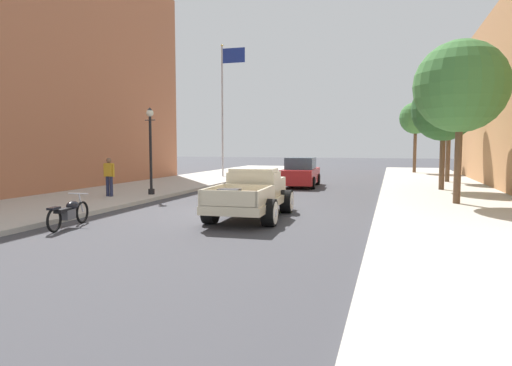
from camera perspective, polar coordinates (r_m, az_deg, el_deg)
ground_plane at (r=15.58m, az=-2.04°, el=-3.80°), size 140.00×140.00×0.00m
sidewalk_left at (r=19.16m, az=-23.03°, el=-2.34°), size 5.50×64.00×0.15m
sidewalk_right at (r=14.92m, az=25.42°, el=-4.35°), size 5.50×64.00×0.15m
hotrod_truck_cream at (r=14.61m, az=-0.36°, el=-1.38°), size 2.33×5.00×1.58m
motorcycle_parked at (r=13.77m, az=-22.67°, el=-3.44°), size 0.63×2.10×0.93m
car_background_red at (r=25.43m, az=5.71°, el=1.26°), size 2.04×4.39×1.65m
pedestrian_sidewalk_left at (r=20.17m, az=-18.15°, el=1.03°), size 0.53×0.22×1.65m
street_lamp_near at (r=20.48m, az=-13.25°, el=4.83°), size 0.50×0.32×3.85m
flagpole at (r=31.91m, az=-3.91°, el=10.98°), size 1.74×0.16×9.16m
street_tree_nearest at (r=18.54m, az=24.55°, el=11.05°), size 3.39×3.39×6.05m
street_tree_second at (r=23.97m, az=22.75°, el=8.57°), size 3.07×3.07×5.46m
street_tree_third at (r=29.27m, az=23.33°, el=7.89°), size 2.36×2.36×5.17m
street_tree_farthest at (r=38.51m, az=19.62°, el=7.73°), size 2.55×2.55×5.65m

